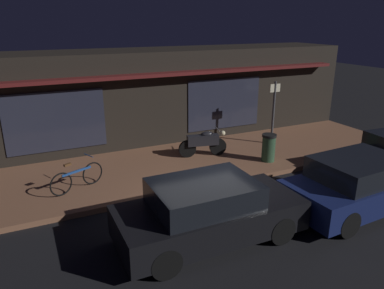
{
  "coord_description": "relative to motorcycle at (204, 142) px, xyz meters",
  "views": [
    {
      "loc": [
        -4.11,
        -7.48,
        4.65
      ],
      "look_at": [
        0.55,
        2.4,
        0.95
      ],
      "focal_mm": 34.25,
      "sensor_mm": 36.0,
      "label": 1
    }
  ],
  "objects": [
    {
      "name": "motorcycle",
      "position": [
        0.0,
        0.0,
        0.0
      ],
      "size": [
        1.69,
        0.63,
        0.97
      ],
      "color": "black",
      "rests_on": "sidewalk_slab"
    },
    {
      "name": "sidewalk_slab",
      "position": [
        -1.4,
        -0.26,
        -0.57
      ],
      "size": [
        18.0,
        4.0,
        0.15
      ],
      "primitive_type": "cube",
      "color": "brown",
      "rests_on": "ground_plane"
    },
    {
      "name": "parked_car_near",
      "position": [
        -2.18,
        -4.48,
        0.06
      ],
      "size": [
        4.1,
        1.79,
        1.42
      ],
      "color": "black",
      "rests_on": "ground_plane"
    },
    {
      "name": "trash_bin",
      "position": [
        1.75,
        -1.36,
        -0.03
      ],
      "size": [
        0.48,
        0.48,
        0.93
      ],
      "color": "#2D4C33",
      "rests_on": "sidewalk_slab"
    },
    {
      "name": "bicycle_parked",
      "position": [
        -4.42,
        -0.91,
        -0.14
      ],
      "size": [
        1.53,
        0.72,
        0.91
      ],
      "color": "black",
      "rests_on": "sidewalk_slab"
    },
    {
      "name": "parked_car_far",
      "position": [
        1.99,
        -4.85,
        0.06
      ],
      "size": [
        4.19,
        1.97,
        1.42
      ],
      "color": "black",
      "rests_on": "ground_plane"
    },
    {
      "name": "sign_post",
      "position": [
        2.99,
        0.1,
        0.86
      ],
      "size": [
        0.44,
        0.09,
        2.4
      ],
      "color": "#47474C",
      "rests_on": "sidewalk_slab"
    },
    {
      "name": "storefront_building",
      "position": [
        -1.4,
        3.13,
        1.16
      ],
      "size": [
        18.0,
        3.3,
        3.6
      ],
      "color": "black",
      "rests_on": "ground_plane"
    },
    {
      "name": "ground_plane",
      "position": [
        -1.4,
        -3.26,
        -0.65
      ],
      "size": [
        60.0,
        60.0,
        0.0
      ],
      "primitive_type": "plane",
      "color": "black"
    }
  ]
}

